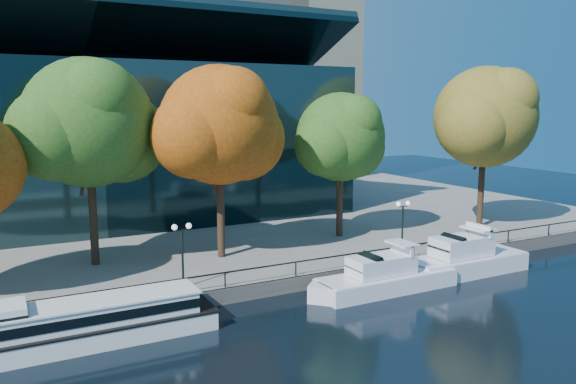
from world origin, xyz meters
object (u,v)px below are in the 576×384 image
cruiser_far (461,259)px  tree_2 (91,126)px  tour_boat (85,322)px  lamp_2 (403,215)px  tree_4 (342,139)px  lamp_1 (182,240)px  cruiser_near (382,277)px  tree_5 (487,119)px  tree_3 (222,128)px

cruiser_far → tree_2: size_ratio=0.76×
tour_boat → lamp_2: (23.47, 3.48, 2.84)m
tour_boat → tree_4: tree_4 is taller
tour_boat → lamp_1: 7.74m
cruiser_near → lamp_2: 7.09m
cruiser_near → lamp_2: size_ratio=2.70×
tour_boat → tree_4: 26.30m
tree_5 → lamp_2: (-12.77, -4.15, -6.93)m
lamp_2 → lamp_1: bearing=180.0°
tree_4 → lamp_1: size_ratio=3.05×
cruiser_near → lamp_1: lamp_1 is taller
cruiser_near → lamp_1: bearing=161.6°
cruiser_far → lamp_2: lamp_2 is taller
tree_3 → tree_5: 25.12m
tree_5 → lamp_1: size_ratio=3.64×
lamp_1 → tree_5: bearing=7.9°
tree_5 → lamp_2: size_ratio=3.64×
cruiser_far → tree_3: (-14.77, 9.20, 9.44)m
tour_boat → cruiser_far: cruiser_far is taller
tree_4 → tree_5: tree_5 is taller
tree_2 → lamp_1: size_ratio=3.58×
tree_2 → tree_5: size_ratio=0.98×
tree_2 → tree_4: size_ratio=1.18×
tree_3 → tree_4: 11.63m
tree_4 → lamp_1: 18.60m
tree_3 → tree_4: size_ratio=1.15×
cruiser_far → tree_2: bearing=153.9°
tree_2 → tree_3: size_ratio=1.03×
tree_2 → tree_5: 33.92m
tour_boat → cruiser_far: size_ratio=1.29×
tour_boat → tree_4: bearing=25.1°
lamp_1 → tree_2: bearing=115.9°
tree_3 → tree_4: (11.46, 1.59, -1.22)m
tree_4 → tree_5: (13.62, -2.97, 1.56)m
cruiser_near → tree_4: (4.13, 11.18, 8.38)m
tree_5 → tree_2: bearing=173.8°
tree_4 → tree_5: size_ratio=0.84×
tree_4 → lamp_2: size_ratio=3.05×
cruiser_far → tree_3: tree_3 is taller
lamp_2 → cruiser_near: bearing=-140.8°
cruiser_far → lamp_1: (-19.64, 3.68, 2.85)m
tour_boat → tree_3: size_ratio=1.00×
tree_3 → tree_2: bearing=165.3°
tree_3 → tree_4: bearing=7.9°
tree_3 → lamp_1: (-4.87, -5.52, -6.59)m
cruiser_far → lamp_1: 20.18m
cruiser_near → tree_3: tree_3 is taller
tour_boat → tree_5: bearing=11.9°
cruiser_near → lamp_2: lamp_2 is taller
tour_boat → cruiser_near: cruiser_near is taller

